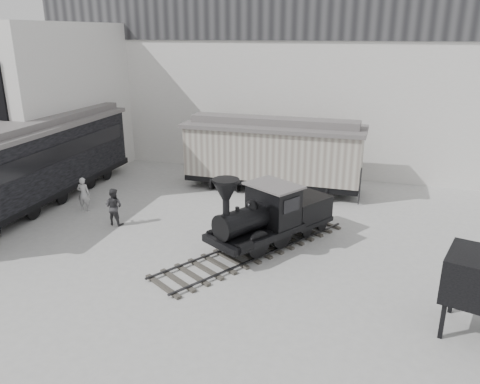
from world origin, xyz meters
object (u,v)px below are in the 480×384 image
(passenger_coach, at_px, (30,163))
(locomotive, at_px, (267,219))
(visitor_b, at_px, (114,207))
(visitor_a, at_px, (84,194))
(boxcar, at_px, (273,152))

(passenger_coach, bearing_deg, locomotive, -6.77)
(passenger_coach, distance_m, visitor_b, 5.54)
(passenger_coach, relative_size, visitor_a, 8.89)
(locomotive, height_order, visitor_a, locomotive)
(visitor_b, bearing_deg, passenger_coach, -9.54)
(boxcar, relative_size, passenger_coach, 0.65)
(visitor_a, bearing_deg, visitor_b, 143.22)
(boxcar, distance_m, visitor_b, 9.32)
(visitor_a, height_order, visitor_b, visitor_b)
(boxcar, bearing_deg, locomotive, -78.28)
(boxcar, bearing_deg, visitor_b, -128.72)
(passenger_coach, relative_size, visitor_b, 8.74)
(locomotive, bearing_deg, visitor_a, -156.40)
(locomotive, distance_m, visitor_a, 9.80)
(locomotive, relative_size, visitor_a, 5.25)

